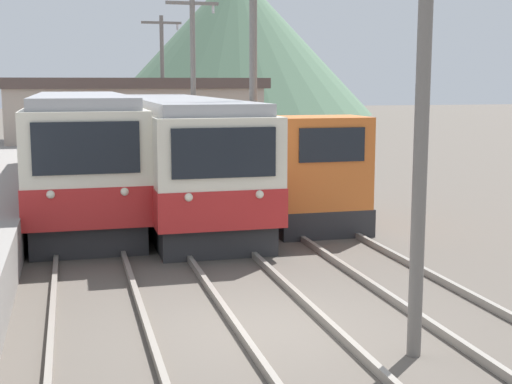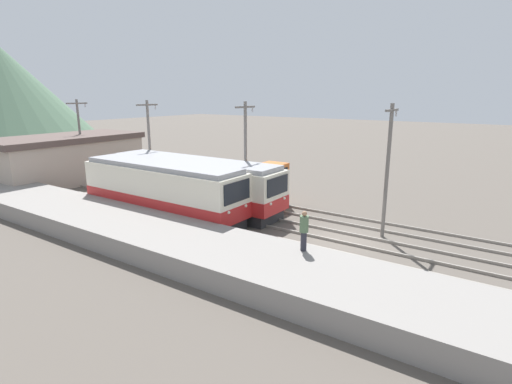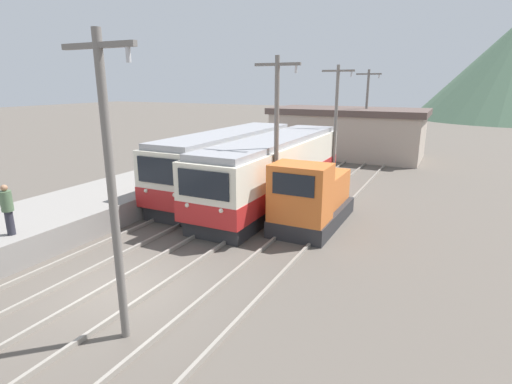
{
  "view_description": "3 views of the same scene",
  "coord_description": "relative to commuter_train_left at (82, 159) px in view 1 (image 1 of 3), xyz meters",
  "views": [
    {
      "loc": [
        -2.93,
        -10.44,
        3.86
      ],
      "look_at": [
        1.18,
        5.28,
        1.34
      ],
      "focal_mm": 50.0,
      "sensor_mm": 36.0,
      "label": 1
    },
    {
      "loc": [
        -19.21,
        -7.51,
        7.57
      ],
      "look_at": [
        -0.2,
        5.41,
        1.92
      ],
      "focal_mm": 28.0,
      "sensor_mm": 36.0,
      "label": 2
    },
    {
      "loc": [
        8.42,
        -7.9,
        6.02
      ],
      "look_at": [
        1.15,
        6.7,
        1.59
      ],
      "focal_mm": 28.0,
      "sensor_mm": 36.0,
      "label": 3
    }
  ],
  "objects": [
    {
      "name": "station_building",
      "position": [
        2.83,
        15.2,
        0.41
      ],
      "size": [
        12.6,
        6.3,
        4.05
      ],
      "color": "#AD9E8E",
      "rests_on": "ground"
    },
    {
      "name": "catenary_mast_far",
      "position": [
        4.31,
        5.89,
        2.25
      ],
      "size": [
        2.0,
        0.2,
        7.13
      ],
      "color": "slate",
      "rests_on": "ground"
    },
    {
      "name": "commuter_train_left",
      "position": [
        0.0,
        0.0,
        0.0
      ],
      "size": [
        2.84,
        11.7,
        3.51
      ],
      "color": "#28282B",
      "rests_on": "ground"
    },
    {
      "name": "catenary_mast_distant",
      "position": [
        4.31,
        15.06,
        2.25
      ],
      "size": [
        2.0,
        0.2,
        7.13
      ],
      "color": "slate",
      "rests_on": "ground"
    },
    {
      "name": "mountain_backdrop",
      "position": [
        19.58,
        64.16,
        7.0
      ],
      "size": [
        32.86,
        32.86,
        17.28
      ],
      "color": "#517056",
      "rests_on": "ground"
    },
    {
      "name": "catenary_mast_near",
      "position": [
        4.31,
        -12.44,
        2.25
      ],
      "size": [
        2.0,
        0.2,
        7.13
      ],
      "color": "slate",
      "rests_on": "ground"
    },
    {
      "name": "track_left",
      "position": [
        -0.0,
        -10.8,
        -1.57
      ],
      "size": [
        1.54,
        60.0,
        0.14
      ],
      "color": "gray",
      "rests_on": "ground"
    },
    {
      "name": "shunting_locomotive",
      "position": [
        5.8,
        -2.8,
        -0.43
      ],
      "size": [
        2.4,
        5.18,
        3.0
      ],
      "color": "#28282B",
      "rests_on": "ground"
    },
    {
      "name": "track_center",
      "position": [
        2.8,
        -10.8,
        -1.57
      ],
      "size": [
        1.54,
        60.0,
        0.14
      ],
      "color": "gray",
      "rests_on": "ground"
    },
    {
      "name": "track_right",
      "position": [
        5.8,
        -10.8,
        -1.57
      ],
      "size": [
        1.54,
        60.0,
        0.14
      ],
      "color": "gray",
      "rests_on": "ground"
    },
    {
      "name": "commuter_train_center",
      "position": [
        2.8,
        0.04,
        -0.05
      ],
      "size": [
        2.84,
        13.48,
        3.39
      ],
      "color": "#28282B",
      "rests_on": "ground"
    },
    {
      "name": "catenary_mast_mid",
      "position": [
        4.31,
        -3.27,
        2.25
      ],
      "size": [
        2.0,
        0.2,
        7.13
      ],
      "color": "slate",
      "rests_on": "ground"
    },
    {
      "name": "ground_plane",
      "position": [
        2.6,
        -10.8,
        -1.64
      ],
      "size": [
        200.0,
        200.0,
        0.0
      ],
      "primitive_type": "plane",
      "color": "#564F47"
    }
  ]
}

